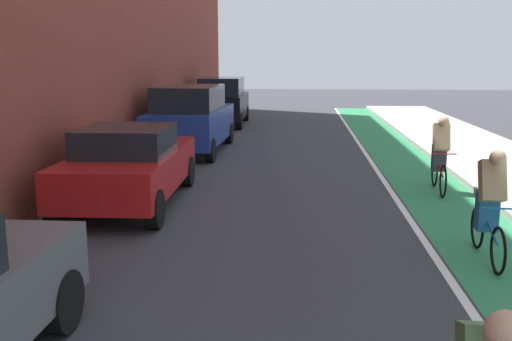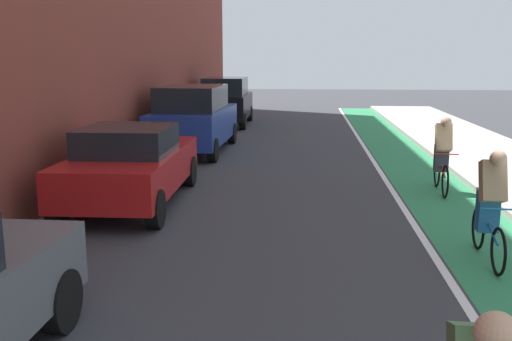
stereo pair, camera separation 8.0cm
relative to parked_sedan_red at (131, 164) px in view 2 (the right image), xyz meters
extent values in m
plane|color=#38383D|center=(2.93, 2.05, -0.78)|extent=(77.01, 77.01, 0.00)
cube|color=#2D8451|center=(6.11, 4.05, -0.78)|extent=(1.60, 35.00, 0.00)
cube|color=white|center=(5.21, 4.05, -0.78)|extent=(0.12, 35.00, 0.00)
cube|color=#A8A59E|center=(8.53, 4.05, -0.71)|extent=(3.24, 35.00, 0.14)
cylinder|color=black|center=(0.83, -5.15, -0.45)|extent=(0.22, 0.66, 0.66)
cube|color=red|center=(0.00, 0.05, -0.10)|extent=(1.93, 4.33, 0.70)
cube|color=black|center=(0.00, -0.17, 0.47)|extent=(1.65, 1.84, 0.55)
cylinder|color=black|center=(-0.87, 1.62, -0.45)|extent=(0.24, 0.67, 0.66)
cylinder|color=black|center=(0.79, 1.66, -0.45)|extent=(0.24, 0.67, 0.66)
cylinder|color=black|center=(-0.79, -1.57, -0.45)|extent=(0.24, 0.67, 0.66)
cylinder|color=black|center=(0.87, -1.52, -0.45)|extent=(0.24, 0.67, 0.66)
cube|color=navy|center=(0.00, 6.29, 0.02)|extent=(2.01, 4.62, 0.95)
cube|color=black|center=(-0.01, 6.06, 0.82)|extent=(1.75, 2.78, 0.75)
cylinder|color=black|center=(-0.85, 8.05, -0.45)|extent=(0.23, 0.66, 0.66)
cylinder|color=black|center=(0.92, 8.01, -0.45)|extent=(0.23, 0.66, 0.66)
cylinder|color=black|center=(-0.92, 4.57, -0.45)|extent=(0.23, 0.66, 0.66)
cylinder|color=black|center=(0.84, 4.53, -0.45)|extent=(0.23, 0.66, 0.66)
cube|color=black|center=(0.00, 13.19, 0.02)|extent=(1.92, 4.28, 0.95)
cube|color=black|center=(0.00, 12.98, 0.82)|extent=(1.67, 2.57, 0.75)
cylinder|color=black|center=(-0.87, 14.76, -0.45)|extent=(0.23, 0.66, 0.66)
cylinder|color=black|center=(0.83, 14.78, -0.45)|extent=(0.23, 0.66, 0.66)
cylinder|color=black|center=(-0.83, 11.60, -0.45)|extent=(0.23, 0.66, 0.66)
cylinder|color=black|center=(0.87, 11.62, -0.45)|extent=(0.23, 0.66, 0.66)
sphere|color=tan|center=(4.27, -7.81, 0.71)|extent=(0.22, 0.22, 0.22)
torus|color=black|center=(5.86, -3.16, -0.47)|extent=(0.07, 0.64, 0.64)
torus|color=black|center=(5.91, -2.11, -0.47)|extent=(0.07, 0.64, 0.64)
cylinder|color=#1966A5|center=(5.89, -2.63, -0.25)|extent=(0.08, 0.96, 0.33)
cylinder|color=#1966A5|center=(5.89, -2.45, -0.17)|extent=(0.04, 0.12, 0.55)
cylinder|color=#1966A5|center=(5.87, -3.08, 0.08)|extent=(0.48, 0.04, 0.02)
cube|color=#1E598C|center=(5.89, -2.53, -0.10)|extent=(0.29, 0.25, 0.56)
cube|color=tan|center=(5.88, -2.66, 0.36)|extent=(0.34, 0.41, 0.60)
sphere|color=tan|center=(5.88, -2.81, 0.70)|extent=(0.22, 0.22, 0.22)
cube|color=#4C7247|center=(5.89, -2.53, 0.38)|extent=(0.27, 0.28, 0.39)
torus|color=black|center=(6.16, 1.01, -0.45)|extent=(0.08, 0.68, 0.68)
torus|color=black|center=(6.23, 2.06, -0.45)|extent=(0.08, 0.68, 0.68)
cylinder|color=red|center=(6.20, 1.54, -0.23)|extent=(0.10, 0.96, 0.33)
cylinder|color=red|center=(6.21, 1.72, -0.15)|extent=(0.04, 0.12, 0.55)
cylinder|color=red|center=(6.17, 1.09, 0.10)|extent=(0.48, 0.06, 0.02)
cube|color=#333842|center=(6.20, 1.64, -0.08)|extent=(0.30, 0.26, 0.56)
cube|color=tan|center=(6.19, 1.51, 0.38)|extent=(0.35, 0.42, 0.60)
sphere|color=tan|center=(6.18, 1.36, 0.72)|extent=(0.22, 0.22, 0.22)
cube|color=#4C7247|center=(6.20, 1.64, 0.40)|extent=(0.28, 0.29, 0.39)
camera|label=1|loc=(3.25, -10.42, 2.02)|focal=39.69mm
camera|label=2|loc=(3.33, -10.42, 2.02)|focal=39.69mm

